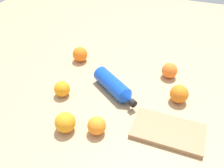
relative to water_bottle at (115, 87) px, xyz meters
name	(u,v)px	position (x,y,z in m)	size (l,w,h in m)	color
ground_plane	(123,88)	(-0.02, -0.04, -0.03)	(2.40, 2.40, 0.00)	tan
water_bottle	(115,87)	(0.00, 0.00, 0.00)	(0.23, 0.19, 0.07)	blue
orange_0	(170,70)	(-0.20, -0.19, 0.00)	(0.07, 0.07, 0.07)	orange
orange_1	(97,126)	(-0.01, 0.23, 0.00)	(0.07, 0.07, 0.07)	orange
orange_2	(62,89)	(0.20, 0.09, 0.00)	(0.07, 0.07, 0.07)	orange
orange_3	(80,54)	(0.25, -0.18, 0.00)	(0.07, 0.07, 0.07)	orange
orange_4	(179,94)	(-0.26, -0.04, 0.00)	(0.08, 0.08, 0.08)	orange
orange_5	(65,122)	(0.10, 0.25, 0.00)	(0.07, 0.07, 0.07)	orange
cutting_board	(168,131)	(-0.25, 0.14, -0.03)	(0.25, 0.15, 0.02)	#99724C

